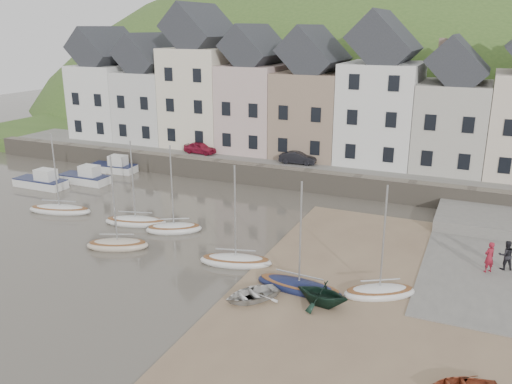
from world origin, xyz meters
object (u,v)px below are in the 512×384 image
at_px(sailboat_0, 60,209).
at_px(car_left, 200,148).
at_px(rowboat_green, 322,293).
at_px(rowboat_white, 251,294).
at_px(car_right, 298,158).
at_px(person_red, 489,257).
at_px(person_dark, 506,255).

xyz_separation_m(sailboat_0, car_left, (3.46, 15.57, 1.90)).
bearing_deg(rowboat_green, rowboat_white, -69.12).
height_order(rowboat_white, car_right, car_right).
distance_m(rowboat_white, person_red, 13.87).
xyz_separation_m(sailboat_0, person_red, (30.00, 1.84, 0.77)).
distance_m(person_red, car_left, 29.91).
bearing_deg(person_red, person_dark, 178.03).
bearing_deg(sailboat_0, rowboat_green, -13.93).
distance_m(person_red, person_dark, 1.18).
bearing_deg(person_red, rowboat_green, 0.83).
bearing_deg(sailboat_0, person_red, 3.50).
bearing_deg(rowboat_white, person_red, 75.74).
relative_size(car_left, car_right, 0.98).
relative_size(rowboat_white, car_right, 0.88).
bearing_deg(car_left, rowboat_green, -133.24).
height_order(sailboat_0, rowboat_green, sailboat_0).
bearing_deg(rowboat_white, person_dark, 76.10).
height_order(rowboat_green, person_red, person_red).
height_order(rowboat_white, person_red, person_red).
xyz_separation_m(rowboat_white, person_red, (11.09, 8.30, 0.67)).
relative_size(person_red, car_right, 0.54).
distance_m(person_dark, car_left, 30.35).
height_order(rowboat_white, rowboat_green, rowboat_green).
xyz_separation_m(rowboat_white, person_dark, (11.97, 9.08, 0.63)).
relative_size(person_red, person_dark, 1.04).
bearing_deg(sailboat_0, car_left, 77.48).
distance_m(rowboat_white, rowboat_green, 3.64).
relative_size(sailboat_0, person_red, 3.46).
bearing_deg(car_left, person_red, -112.48).
bearing_deg(rowboat_green, person_dark, 140.25).
xyz_separation_m(person_red, car_left, (-26.54, 13.73, 1.13)).
bearing_deg(sailboat_0, person_dark, 4.84).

